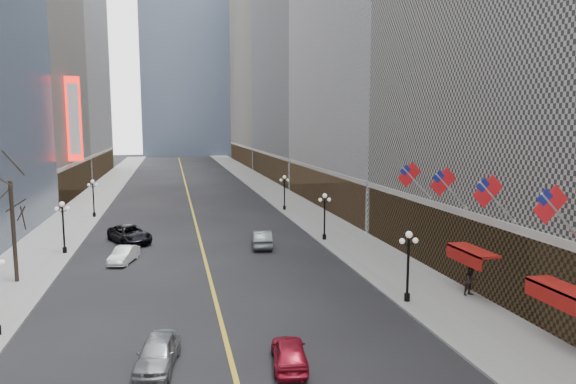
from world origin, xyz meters
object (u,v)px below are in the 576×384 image
streetlamp_east_1 (408,259)px  car_nb_far (130,234)px  car_sb_mid (289,353)px  car_nb_mid (124,255)px  car_nb_near (158,353)px  streetlamp_west_2 (63,222)px  streetlamp_west_3 (93,194)px  streetlamp_east_2 (325,211)px  streetlamp_east_3 (284,189)px  car_sb_far (262,239)px

streetlamp_east_1 → car_nb_far: bearing=130.6°
car_sb_mid → streetlamp_east_1: bearing=-135.8°
car_nb_mid → car_nb_near: bearing=-65.3°
streetlamp_west_2 → streetlamp_west_3: size_ratio=1.00×
streetlamp_east_2 → streetlamp_east_3: size_ratio=1.00×
streetlamp_west_3 → streetlamp_east_1: bearing=-56.8°
streetlamp_west_3 → car_sb_mid: (14.41, -42.66, -2.23)m
car_nb_mid → car_nb_far: (-0.07, 7.43, 0.17)m
streetlamp_east_3 → streetlamp_west_2: size_ratio=1.00×
streetlamp_east_1 → car_sb_mid: size_ratio=1.14×
streetlamp_west_3 → car_nb_near: 42.29m
car_sb_mid → car_sb_far: 23.69m
streetlamp_east_3 → car_nb_far: size_ratio=0.76×
streetlamp_west_2 → car_nb_mid: streetlamp_west_2 is taller
streetlamp_east_3 → car_sb_far: bearing=-108.3°
streetlamp_west_3 → car_sb_far: (17.26, -19.14, -2.11)m
streetlamp_east_3 → car_sb_far: (-6.34, -19.14, -2.11)m
car_sb_far → streetlamp_east_1: bearing=118.1°
streetlamp_east_3 → car_nb_mid: streetlamp_east_3 is taller
car_nb_mid → streetlamp_west_2: bearing=158.5°
streetlamp_east_1 → streetlamp_east_2: (0.00, 18.00, 0.00)m
streetlamp_west_3 → car_sb_mid: bearing=-71.3°
streetlamp_east_1 → car_sb_mid: 11.57m
streetlamp_east_1 → car_sb_far: (-6.34, 16.86, -2.11)m
car_nb_near → car_sb_far: 23.95m
streetlamp_east_3 → car_sb_far: 20.27m
streetlamp_east_3 → car_nb_mid: (-18.32, -21.98, -2.24)m
car_nb_near → streetlamp_east_3: bearing=79.9°
car_nb_near → streetlamp_west_2: bearing=119.8°
streetlamp_west_3 → car_sb_far: 25.86m
streetlamp_west_3 → car_nb_near: size_ratio=1.07×
streetlamp_east_1 → streetlamp_east_2: size_ratio=1.00×
streetlamp_east_1 → car_nb_far: 28.34m
streetlamp_east_3 → streetlamp_west_3: 23.60m
car_nb_near → streetlamp_east_1: bearing=29.6°
streetlamp_east_1 → car_nb_far: size_ratio=0.76×
streetlamp_east_1 → car_nb_near: streetlamp_east_1 is taller
streetlamp_east_3 → car_nb_mid: size_ratio=1.13×
streetlamp_east_1 → streetlamp_east_3: bearing=90.0°
streetlamp_east_2 → streetlamp_west_2: 23.60m
streetlamp_east_1 → streetlamp_east_3: size_ratio=1.00×
streetlamp_east_2 → streetlamp_west_2: same height
streetlamp_east_3 → streetlamp_west_3: bearing=180.0°
streetlamp_west_2 → car_nb_near: size_ratio=1.07×
streetlamp_west_3 → car_nb_far: size_ratio=0.76×
streetlamp_east_2 → car_sb_mid: 26.41m
streetlamp_east_1 → streetlamp_west_2: same height
streetlamp_west_2 → car_nb_mid: bearing=-37.0°
streetlamp_west_2 → streetlamp_east_1: bearing=-37.3°
car_nb_mid → car_nb_far: car_nb_far is taller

